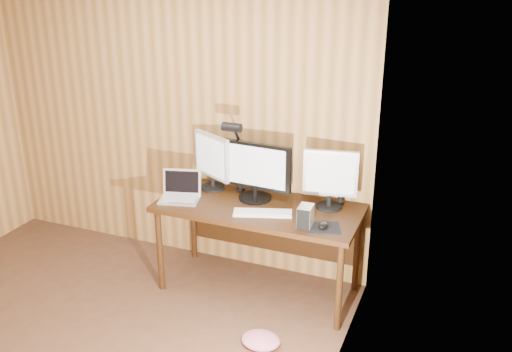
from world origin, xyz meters
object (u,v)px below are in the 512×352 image
Objects in this scene: hard_drive at (305,216)px; desk_lamp at (236,147)px; monitor_left at (212,160)px; laptop at (181,192)px; monitor_center at (255,170)px; speaker at (341,197)px; monitor_right at (330,178)px; phone at (242,214)px; desk at (262,216)px; mouse at (323,225)px; keyboard at (263,213)px.

hard_drive is 0.24× the size of desk_lamp.
monitor_left is 0.37m from laptop.
monitor_center reaches higher than hard_drive.
speaker is at bearing 70.53° from hard_drive.
desk_lamp is at bearing 15.84° from laptop.
hard_drive is at bearing -37.33° from desk_lamp.
monitor_right reaches higher than phone.
mouse is at bearing -23.93° from desk.
desk is at bearing -1.12° from laptop.
laptop is 1.21m from mouse.
monitor_left reaches higher than mouse.
monitor_right is 0.72m from phone.
phone is (-0.58, -0.36, -0.25)m from monitor_right.
speaker is (1.07, 0.09, -0.20)m from monitor_left.
speaker is (0.58, 0.21, 0.18)m from desk.
mouse is at bearing -24.75° from keyboard.
phone is at bearing -25.35° from laptop.
monitor_center is at bearing -17.95° from desk_lamp.
monitor_center is 1.28× the size of monitor_left.
phone is (-0.63, -0.01, -0.02)m from mouse.
monitor_left reaches higher than hard_drive.
laptop is at bearing 158.97° from keyboard.
monitor_left is 1.03× the size of keyboard.
monitor_center is 0.40m from phone.
hard_drive is (-0.08, -0.37, -0.17)m from monitor_right.
desk_lamp reaches higher than desk.
speaker is at bearing 48.06° from monitor_right.
laptop reaches higher than keyboard.
monitor_left reaches higher than monitor_center.
desk_lamp is (-0.84, -0.14, 0.36)m from speaker.
desk_lamp is (0.39, 0.23, 0.36)m from laptop.
desk is 0.63m from monitor_left.
desk is 0.25m from keyboard.
desk is 0.65m from speaker.
phone is 0.88× the size of speaker.
phone reaches higher than desk.
laptop is 3.26× the size of mouse.
monitor_right is 1.28× the size of laptop.
hard_drive is at bearing -30.08° from keyboard.
desk is at bearing 145.22° from hard_drive.
keyboard is at bearing 9.70° from phone.
keyboard is at bearing -53.46° from monitor_center.
laptop reaches higher than mouse.
desk is 10.17× the size of hard_drive.
mouse is (1.06, -0.37, -0.23)m from monitor_left.
desk_lamp reaches higher than monitor_left.
desk_lamp is (-0.20, 0.34, 0.41)m from phone.
monitor_right is 4.09× the size of speaker.
monitor_right is 0.43m from mouse.
monitor_center is at bearing 78.46° from phone.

